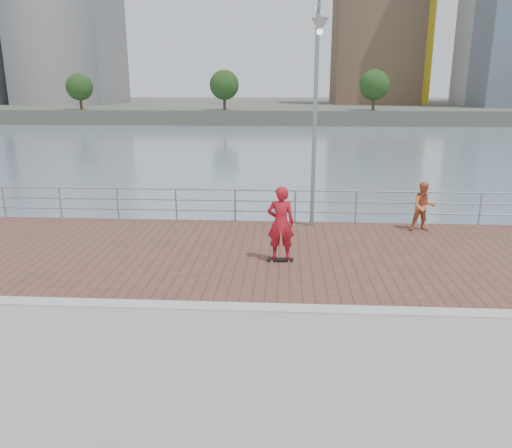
# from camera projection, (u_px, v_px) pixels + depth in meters

# --- Properties ---
(water) EXTENTS (400.00, 400.00, 0.00)m
(water) POSITION_uv_depth(u_px,v_px,m) (250.00, 392.00, 11.00)
(water) COLOR slate
(water) RESTS_ON ground
(brick_lane) EXTENTS (40.00, 6.80, 0.02)m
(brick_lane) POSITION_uv_depth(u_px,v_px,m) (260.00, 253.00, 13.93)
(brick_lane) COLOR brown
(brick_lane) RESTS_ON seawall
(curb) EXTENTS (40.00, 0.40, 0.06)m
(curb) POSITION_uv_depth(u_px,v_px,m) (250.00, 308.00, 10.46)
(curb) COLOR #B7B5AD
(curb) RESTS_ON seawall
(far_shore) EXTENTS (320.00, 95.00, 2.50)m
(far_shore) POSITION_uv_depth(u_px,v_px,m) (285.00, 107.00, 128.46)
(far_shore) COLOR #4C5142
(far_shore) RESTS_ON ground
(guardrail) EXTENTS (39.06, 0.06, 1.13)m
(guardrail) POSITION_uv_depth(u_px,v_px,m) (265.00, 202.00, 17.01)
(guardrail) COLOR #8C9EA8
(guardrail) RESTS_ON brick_lane
(street_lamp) EXTENTS (0.49, 1.42, 6.69)m
(street_lamp) POSITION_uv_depth(u_px,v_px,m) (317.00, 78.00, 14.88)
(street_lamp) COLOR gray
(street_lamp) RESTS_ON brick_lane
(skateboard) EXTENTS (0.70, 0.21, 0.08)m
(skateboard) POSITION_uv_depth(u_px,v_px,m) (280.00, 259.00, 13.23)
(skateboard) COLOR black
(skateboard) RESTS_ON brick_lane
(skateboarder) EXTENTS (0.73, 0.50, 1.95)m
(skateboarder) POSITION_uv_depth(u_px,v_px,m) (281.00, 223.00, 12.96)
(skateboarder) COLOR #B41822
(skateboarder) RESTS_ON skateboard
(bystander) EXTENTS (0.78, 0.62, 1.58)m
(bystander) POSITION_uv_depth(u_px,v_px,m) (424.00, 207.00, 15.85)
(bystander) COLOR #D36B3E
(bystander) RESTS_ON brick_lane
(shoreline_trees) EXTENTS (109.98, 5.02, 6.69)m
(shoreline_trees) POSITION_uv_depth(u_px,v_px,m) (240.00, 85.00, 83.72)
(shoreline_trees) COLOR #473323
(shoreline_trees) RESTS_ON far_shore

